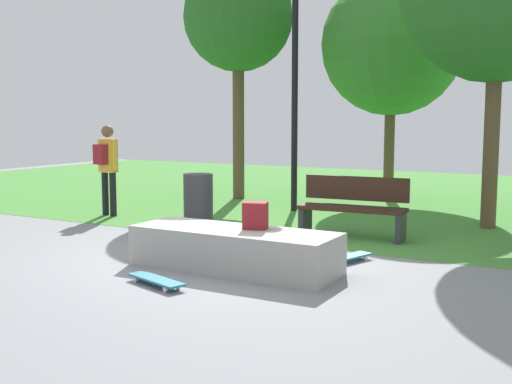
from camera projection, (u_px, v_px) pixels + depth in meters
name	position (u px, v px, depth m)	size (l,w,h in m)	color
ground_plane	(215.00, 258.00, 8.16)	(28.00, 28.00, 0.00)	gray
grass_lawn	(393.00, 195.00, 14.73)	(26.60, 12.82, 0.01)	#478C38
concrete_ledge	(234.00, 249.00, 7.54)	(2.51, 0.86, 0.48)	#A8A59E
backpack_on_ledge	(255.00, 216.00, 7.50)	(0.28, 0.20, 0.32)	maroon
skateboard_by_ledge	(156.00, 280.00, 6.82)	(0.82, 0.43, 0.08)	teal
skateboard_spare	(346.00, 258.00, 7.89)	(0.43, 0.82, 0.08)	teal
park_bench_near_lamppost	(353.00, 206.00, 9.48)	(1.63, 0.57, 0.91)	#331E14
tree_tall_oak	(238.00, 18.00, 13.63)	(2.36, 2.36, 5.13)	brown
tree_broad_elm	(392.00, 45.00, 13.71)	(3.05, 3.05, 4.87)	brown
lamp_post	(295.00, 65.00, 11.92)	(0.28, 0.28, 4.62)	black
trash_bin	(198.00, 203.00, 10.01)	(0.46, 0.46, 0.91)	#333338
pedestrian_with_backpack	(107.00, 162.00, 11.50)	(0.43, 0.38, 1.65)	black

